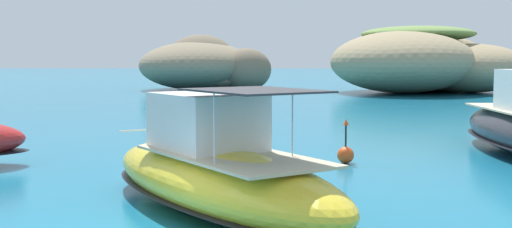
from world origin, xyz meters
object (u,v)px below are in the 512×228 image
at_px(motorboat_yellow, 216,174).
at_px(channel_buoy, 346,153).
at_px(islet_small, 204,67).
at_px(islet_large, 427,64).

bearing_deg(motorboat_yellow, channel_buoy, 62.68).
bearing_deg(channel_buoy, motorboat_yellow, -117.32).
xyz_separation_m(motorboat_yellow, channel_buoy, (3.61, 6.99, -0.57)).
bearing_deg(motorboat_yellow, islet_small, 97.07).
bearing_deg(islet_large, islet_small, 174.92).
bearing_deg(motorboat_yellow, islet_large, 72.63).
bearing_deg(islet_large, motorboat_yellow, -107.37).
xyz_separation_m(islet_large, islet_small, (-23.82, 2.12, -0.27)).
xyz_separation_m(islet_large, channel_buoy, (-13.26, -46.94, -2.46)).
height_order(islet_large, channel_buoy, islet_large).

